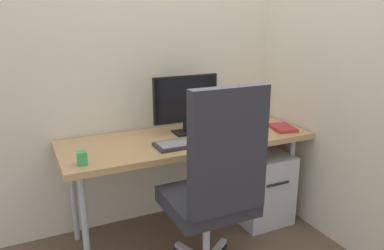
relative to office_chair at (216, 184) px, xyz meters
The scene contains 12 objects.
ground_plane 0.87m from the office_chair, 80.67° to the left, with size 8.00×8.00×0.00m, color brown.
wall_back 1.21m from the office_chair, 84.02° to the left, with size 3.06×0.04×2.80m, color beige.
wall_side_right 1.30m from the office_chair, 22.14° to the left, with size 0.04×1.99×2.80m, color beige.
desk 0.60m from the office_chair, 80.67° to the left, with size 1.68×0.61×0.70m.
office_chair is the anchor object (origin of this frame).
filing_cabinet 0.93m from the office_chair, 39.80° to the left, with size 0.37×0.51×0.52m.
monitor 0.76m from the office_chair, 78.87° to the left, with size 0.47×0.14×0.40m.
keyboard 0.46m from the office_chair, 82.14° to the left, with size 0.47×0.17×0.02m.
mouse 0.55m from the office_chair, 46.34° to the left, with size 0.05×0.08×0.03m, color #9EA0A5.
pen_holder 0.88m from the office_chair, 51.62° to the left, with size 0.09×0.09×0.18m.
notebook 0.92m from the office_chair, 29.83° to the left, with size 0.15×0.20×0.02m, color #B23333.
desk_clamp_accessory 0.75m from the office_chair, 147.81° to the left, with size 0.05×0.05×0.08m, color #3FAD59.
Camera 1 is at (-1.01, -2.22, 1.50)m, focal length 35.52 mm.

